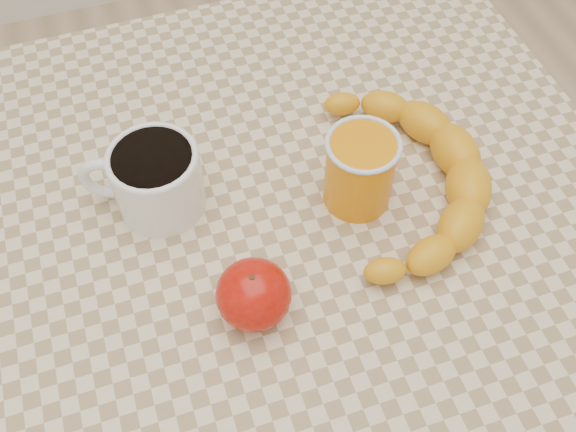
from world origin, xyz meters
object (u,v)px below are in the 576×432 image
object	(u,v)px
coffee_mug	(154,178)
orange_juice_glass	(360,170)
banana	(406,177)
table	(288,266)
apple	(254,294)

from	to	relation	value
coffee_mug	orange_juice_glass	size ratio (longest dim) A/B	1.56
orange_juice_glass	banana	size ratio (longest dim) A/B	0.25
table	banana	bearing A→B (deg)	1.45
orange_juice_glass	apple	size ratio (longest dim) A/B	1.26
banana	orange_juice_glass	bearing A→B (deg)	-169.60
apple	banana	size ratio (longest dim) A/B	0.20
orange_juice_glass	banana	distance (m)	0.06
coffee_mug	banana	size ratio (longest dim) A/B	0.39
table	orange_juice_glass	bearing A→B (deg)	8.92
banana	coffee_mug	bearing A→B (deg)	-174.55
table	coffee_mug	world-z (taller)	coffee_mug
apple	coffee_mug	bearing A→B (deg)	110.45
orange_juice_glass	banana	world-z (taller)	orange_juice_glass
banana	table	bearing A→B (deg)	-157.57
table	orange_juice_glass	size ratio (longest dim) A/B	8.63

